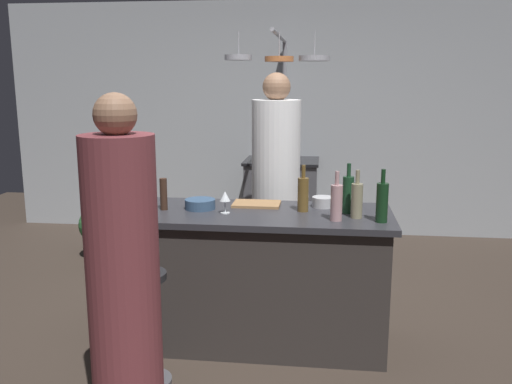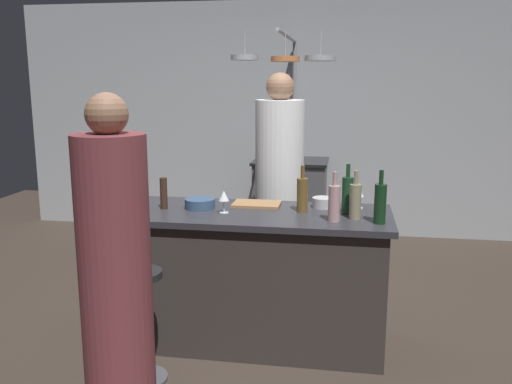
% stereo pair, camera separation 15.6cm
% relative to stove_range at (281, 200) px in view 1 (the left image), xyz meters
% --- Properties ---
extents(ground_plane, '(9.00, 9.00, 0.00)m').
position_rel_stove_range_xyz_m(ground_plane, '(0.00, -2.45, -0.45)').
color(ground_plane, '#382D26').
extents(back_wall, '(6.40, 0.16, 2.60)m').
position_rel_stove_range_xyz_m(back_wall, '(0.00, 0.40, 0.85)').
color(back_wall, '#9EA3A8').
rests_on(back_wall, ground_plane).
extents(kitchen_island, '(1.80, 0.72, 0.90)m').
position_rel_stove_range_xyz_m(kitchen_island, '(0.00, -2.45, 0.01)').
color(kitchen_island, '#332D2B').
rests_on(kitchen_island, ground_plane).
extents(stove_range, '(0.80, 0.64, 0.89)m').
position_rel_stove_range_xyz_m(stove_range, '(0.00, 0.00, 0.00)').
color(stove_range, '#47474C').
rests_on(stove_range, ground_plane).
extents(chef, '(0.38, 0.38, 1.80)m').
position_rel_stove_range_xyz_m(chef, '(0.08, -1.64, 0.39)').
color(chef, white).
rests_on(chef, ground_plane).
extents(bar_stool_left, '(0.28, 0.28, 0.68)m').
position_rel_stove_range_xyz_m(bar_stool_left, '(-0.54, -3.07, -0.07)').
color(bar_stool_left, '#4C4C51').
rests_on(bar_stool_left, ground_plane).
extents(guest_left, '(0.36, 0.36, 1.69)m').
position_rel_stove_range_xyz_m(guest_left, '(-0.51, -3.45, 0.34)').
color(guest_left, brown).
rests_on(guest_left, ground_plane).
extents(overhead_pot_rack, '(0.90, 1.54, 2.17)m').
position_rel_stove_range_xyz_m(overhead_pot_rack, '(0.03, -0.64, 1.26)').
color(overhead_pot_rack, gray).
rests_on(overhead_pot_rack, ground_plane).
extents(potted_plant, '(0.36, 0.36, 0.52)m').
position_rel_stove_range_xyz_m(potted_plant, '(-1.75, -0.89, -0.15)').
color(potted_plant, brown).
rests_on(potted_plant, ground_plane).
extents(cutting_board, '(0.32, 0.22, 0.02)m').
position_rel_stove_range_xyz_m(cutting_board, '(0.00, -2.26, 0.46)').
color(cutting_board, '#997047').
rests_on(cutting_board, kitchen_island).
extents(pepper_mill, '(0.05, 0.05, 0.21)m').
position_rel_stove_range_xyz_m(pepper_mill, '(-0.59, -2.47, 0.56)').
color(pepper_mill, '#382319').
rests_on(pepper_mill, kitchen_island).
extents(wine_bottle_green, '(0.07, 0.07, 0.32)m').
position_rel_stove_range_xyz_m(wine_bottle_green, '(0.61, -2.41, 0.58)').
color(wine_bottle_green, '#193D23').
rests_on(wine_bottle_green, kitchen_island).
extents(wine_bottle_amber, '(0.07, 0.07, 0.31)m').
position_rel_stove_range_xyz_m(wine_bottle_amber, '(0.32, -2.40, 0.57)').
color(wine_bottle_amber, brown).
rests_on(wine_bottle_amber, kitchen_island).
extents(wine_bottle_red, '(0.07, 0.07, 0.32)m').
position_rel_stove_range_xyz_m(wine_bottle_red, '(0.80, -2.62, 0.58)').
color(wine_bottle_red, '#143319').
rests_on(wine_bottle_red, kitchen_island).
extents(wine_bottle_rose, '(0.07, 0.07, 0.30)m').
position_rel_stove_range_xyz_m(wine_bottle_rose, '(0.53, -2.62, 0.57)').
color(wine_bottle_rose, '#B78C8E').
rests_on(wine_bottle_rose, kitchen_island).
extents(wine_bottle_white, '(0.07, 0.07, 0.30)m').
position_rel_stove_range_xyz_m(wine_bottle_white, '(0.66, -2.53, 0.57)').
color(wine_bottle_white, gray).
rests_on(wine_bottle_white, kitchen_island).
extents(wine_glass_by_chef, '(0.07, 0.07, 0.15)m').
position_rel_stove_range_xyz_m(wine_glass_by_chef, '(0.68, -2.24, 0.56)').
color(wine_glass_by_chef, silver).
rests_on(wine_glass_by_chef, kitchen_island).
extents(wine_glass_near_right_guest, '(0.07, 0.07, 0.15)m').
position_rel_stove_range_xyz_m(wine_glass_near_right_guest, '(-0.17, -2.52, 0.56)').
color(wine_glass_near_right_guest, silver).
rests_on(wine_glass_near_right_guest, kitchen_island).
extents(wine_glass_near_left_guest, '(0.07, 0.07, 0.15)m').
position_rel_stove_range_xyz_m(wine_glass_near_left_guest, '(-0.77, -2.46, 0.56)').
color(wine_glass_near_left_guest, silver).
rests_on(wine_glass_near_left_guest, kitchen_island).
extents(mixing_bowl_blue, '(0.20, 0.20, 0.07)m').
position_rel_stove_range_xyz_m(mixing_bowl_blue, '(-0.36, -2.42, 0.49)').
color(mixing_bowl_blue, '#334C6B').
rests_on(mixing_bowl_blue, kitchen_island).
extents(mixing_bowl_steel, '(0.15, 0.15, 0.07)m').
position_rel_stove_range_xyz_m(mixing_bowl_steel, '(0.45, -2.26, 0.49)').
color(mixing_bowl_steel, '#B7B7BC').
rests_on(mixing_bowl_steel, kitchen_island).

